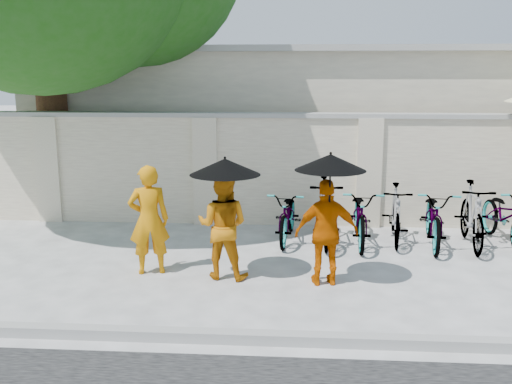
{
  "coord_description": "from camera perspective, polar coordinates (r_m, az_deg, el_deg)",
  "views": [
    {
      "loc": [
        0.66,
        -7.27,
        2.82
      ],
      "look_at": [
        0.1,
        0.83,
        1.1
      ],
      "focal_mm": 40.0,
      "sensor_mm": 36.0,
      "label": 1
    }
  ],
  "objects": [
    {
      "name": "ground",
      "position": [
        7.82,
        -1.14,
        -9.17
      ],
      "size": [
        80.0,
        80.0,
        0.0
      ],
      "primitive_type": "plane",
      "color": "silver"
    },
    {
      "name": "kerb",
      "position": [
        6.25,
        -2.56,
        -14.26
      ],
      "size": [
        40.0,
        0.16,
        0.12
      ],
      "primitive_type": "cube",
      "color": "#969692",
      "rests_on": "ground"
    },
    {
      "name": "compound_wall",
      "position": [
        10.63,
        5.76,
        2.05
      ],
      "size": [
        20.0,
        0.3,
        2.0
      ],
      "primitive_type": "cube",
      "color": "#F0E4C3",
      "rests_on": "ground"
    },
    {
      "name": "building_behind",
      "position": [
        14.38,
        9.38,
        6.94
      ],
      "size": [
        14.0,
        6.0,
        3.2
      ],
      "primitive_type": "cube",
      "color": "beige",
      "rests_on": "ground"
    },
    {
      "name": "monk_left",
      "position": [
        8.15,
        -10.66,
        -2.74
      ],
      "size": [
        0.65,
        0.52,
        1.56
      ],
      "primitive_type": "imported",
      "rotation": [
        0.0,
        0.0,
        3.42
      ],
      "color": "orange",
      "rests_on": "ground"
    },
    {
      "name": "monk_center",
      "position": [
        7.86,
        -3.34,
        -3.36
      ],
      "size": [
        0.8,
        0.67,
        1.49
      ],
      "primitive_type": "imported",
      "rotation": [
        0.0,
        0.0,
        2.99
      ],
      "color": "#C06B09",
      "rests_on": "ground"
    },
    {
      "name": "parasol_center",
      "position": [
        7.6,
        -3.12,
        2.54
      ],
      "size": [
        0.95,
        0.95,
        0.84
      ],
      "color": "black",
      "rests_on": "ground"
    },
    {
      "name": "monk_right",
      "position": [
        7.65,
        7.08,
        -4.05
      ],
      "size": [
        0.89,
        0.47,
        1.44
      ],
      "primitive_type": "imported",
      "rotation": [
        0.0,
        0.0,
        3.28
      ],
      "color": "#BF4E00",
      "rests_on": "ground"
    },
    {
      "name": "parasol_right",
      "position": [
        7.37,
        7.46,
        2.97
      ],
      "size": [
        0.92,
        0.92,
        0.97
      ],
      "color": "black",
      "rests_on": "ground"
    },
    {
      "name": "bike_0",
      "position": [
        9.65,
        3.26,
        -2.31
      ],
      "size": [
        0.76,
        1.74,
        0.88
      ],
      "primitive_type": "imported",
      "rotation": [
        0.0,
        0.0,
        -0.11
      ],
      "color": "slate",
      "rests_on": "ground"
    },
    {
      "name": "bike_1",
      "position": [
        9.52,
        6.85,
        -1.88
      ],
      "size": [
        0.54,
        1.85,
        1.11
      ],
      "primitive_type": "imported",
      "rotation": [
        0.0,
        0.0,
        0.01
      ],
      "color": "slate",
      "rests_on": "ground"
    },
    {
      "name": "bike_2",
      "position": [
        9.6,
        10.4,
        -2.35
      ],
      "size": [
        0.71,
        1.84,
        0.96
      ],
      "primitive_type": "imported",
      "rotation": [
        0.0,
        0.0,
        -0.04
      ],
      "color": "slate",
      "rests_on": "ground"
    },
    {
      "name": "bike_3",
      "position": [
        9.81,
        13.79,
        -2.16
      ],
      "size": [
        0.63,
        1.65,
        0.97
      ],
      "primitive_type": "imported",
      "rotation": [
        0.0,
        0.0,
        -0.11
      ],
      "color": "slate",
      "rests_on": "ground"
    },
    {
      "name": "bike_4",
      "position": [
        9.78,
        17.39,
        -2.41
      ],
      "size": [
        0.87,
        1.91,
        0.97
      ],
      "primitive_type": "imported",
      "rotation": [
        0.0,
        0.0,
        -0.13
      ],
      "color": "slate",
      "rests_on": "ground"
    },
    {
      "name": "bike_5",
      "position": [
        9.91,
        20.79,
        -2.18
      ],
      "size": [
        0.67,
        1.81,
        1.06
      ],
      "primitive_type": "imported",
      "rotation": [
        0.0,
        0.0,
        -0.1
      ],
      "color": "slate",
      "rests_on": "ground"
    },
    {
      "name": "bike_6",
      "position": [
        10.26,
        23.71,
        -2.22
      ],
      "size": [
        0.75,
        1.88,
        0.97
      ],
      "primitive_type": "imported",
      "rotation": [
        0.0,
        0.0,
        0.06
      ],
      "color": "slate",
      "rests_on": "ground"
    }
  ]
}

